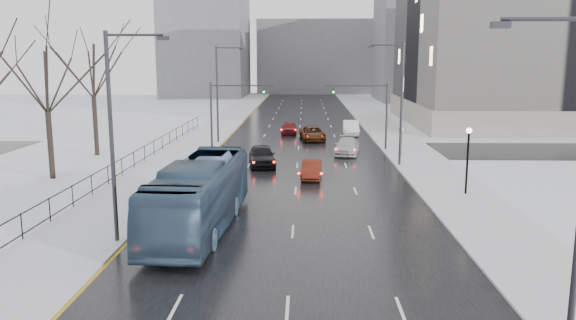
# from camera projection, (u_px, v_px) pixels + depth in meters

# --- Properties ---
(road) EXTENTS (16.00, 150.00, 0.04)m
(road) POSITION_uv_depth(u_px,v_px,m) (300.00, 133.00, 66.05)
(road) COLOR black
(road) RESTS_ON ground
(cross_road) EXTENTS (130.00, 10.00, 0.04)m
(cross_road) POSITION_uv_depth(u_px,v_px,m) (298.00, 150.00, 54.25)
(cross_road) COLOR black
(cross_road) RESTS_ON ground
(sidewalk_left) EXTENTS (5.00, 150.00, 0.16)m
(sidewalk_left) POSITION_uv_depth(u_px,v_px,m) (211.00, 133.00, 66.34)
(sidewalk_left) COLOR silver
(sidewalk_left) RESTS_ON ground
(sidewalk_right) EXTENTS (5.00, 150.00, 0.16)m
(sidewalk_right) POSITION_uv_depth(u_px,v_px,m) (389.00, 133.00, 65.73)
(sidewalk_right) COLOR silver
(sidewalk_right) RESTS_ON ground
(park_strip) EXTENTS (14.00, 150.00, 0.12)m
(park_strip) POSITION_uv_depth(u_px,v_px,m) (131.00, 133.00, 66.62)
(park_strip) COLOR white
(park_strip) RESTS_ON ground
(tree_park_d) EXTENTS (8.75, 8.75, 12.50)m
(tree_park_d) POSITION_uv_depth(u_px,v_px,m) (53.00, 180.00, 41.00)
(tree_park_d) COLOR black
(tree_park_d) RESTS_ON ground
(tree_park_e) EXTENTS (9.45, 9.45, 13.50)m
(tree_park_e) POSITION_uv_depth(u_px,v_px,m) (97.00, 156.00, 50.84)
(tree_park_e) COLOR black
(tree_park_e) RESTS_ON ground
(iron_fence) EXTENTS (0.06, 70.00, 1.30)m
(iron_fence) POSITION_uv_depth(u_px,v_px,m) (97.00, 180.00, 36.76)
(iron_fence) COLOR black
(iron_fence) RESTS_ON sidewalk_left
(streetlight_r_near) EXTENTS (2.95, 0.25, 10.00)m
(streetlight_r_near) POSITION_uv_depth(u_px,v_px,m) (576.00, 173.00, 15.64)
(streetlight_r_near) COLOR #2D2D33
(streetlight_r_near) RESTS_ON ground
(streetlight_r_mid) EXTENTS (2.95, 0.25, 10.00)m
(streetlight_r_mid) POSITION_uv_depth(u_px,v_px,m) (399.00, 98.00, 45.14)
(streetlight_r_mid) COLOR #2D2D33
(streetlight_r_mid) RESTS_ON ground
(streetlight_l_near) EXTENTS (2.95, 0.25, 10.00)m
(streetlight_l_near) POSITION_uv_depth(u_px,v_px,m) (116.00, 127.00, 25.95)
(streetlight_l_near) COLOR #2D2D33
(streetlight_l_near) RESTS_ON ground
(streetlight_l_far) EXTENTS (2.95, 0.25, 10.00)m
(streetlight_l_far) POSITION_uv_depth(u_px,v_px,m) (219.00, 89.00, 57.41)
(streetlight_l_far) COLOR #2D2D33
(streetlight_l_far) RESTS_ON ground
(lamppost_r_mid) EXTENTS (0.36, 0.36, 4.28)m
(lamppost_r_mid) POSITION_uv_depth(u_px,v_px,m) (468.00, 151.00, 35.70)
(lamppost_r_mid) COLOR black
(lamppost_r_mid) RESTS_ON sidewalk_right
(mast_signal_right) EXTENTS (6.10, 0.33, 6.50)m
(mast_signal_right) POSITION_uv_depth(u_px,v_px,m) (376.00, 108.00, 53.30)
(mast_signal_right) COLOR #2D2D33
(mast_signal_right) RESTS_ON ground
(mast_signal_left) EXTENTS (6.10, 0.33, 6.50)m
(mast_signal_left) POSITION_uv_depth(u_px,v_px,m) (222.00, 108.00, 53.72)
(mast_signal_left) COLOR #2D2D33
(mast_signal_left) RESTS_ON ground
(no_uturn_sign) EXTENTS (0.60, 0.06, 2.70)m
(no_uturn_sign) POSITION_uv_depth(u_px,v_px,m) (402.00, 132.00, 49.64)
(no_uturn_sign) COLOR #2D2D33
(no_uturn_sign) RESTS_ON sidewalk_right
(civic_building) EXTENTS (41.00, 31.00, 24.80)m
(civic_building) POSITION_uv_depth(u_px,v_px,m) (563.00, 40.00, 74.83)
(civic_building) COLOR gray
(civic_building) RESTS_ON ground
(bldg_far_right) EXTENTS (24.00, 20.00, 22.00)m
(bldg_far_right) POSITION_uv_depth(u_px,v_px,m) (436.00, 47.00, 117.35)
(bldg_far_right) COLOR slate
(bldg_far_right) RESTS_ON ground
(bldg_far_left) EXTENTS (18.00, 22.00, 28.00)m
(bldg_far_left) POSITION_uv_depth(u_px,v_px,m) (206.00, 35.00, 128.10)
(bldg_far_left) COLOR slate
(bldg_far_left) RESTS_ON ground
(bldg_far_center) EXTENTS (30.00, 18.00, 18.00)m
(bldg_far_center) POSITION_uv_depth(u_px,v_px,m) (318.00, 57.00, 142.99)
(bldg_far_center) COLOR slate
(bldg_far_center) RESTS_ON ground
(bus) EXTENTS (3.66, 13.01, 3.59)m
(bus) POSITION_uv_depth(u_px,v_px,m) (200.00, 195.00, 28.85)
(bus) COLOR #37516C
(bus) RESTS_ON road
(sedan_center_near) EXTENTS (2.71, 5.28, 1.72)m
(sedan_center_near) POSITION_uv_depth(u_px,v_px,m) (262.00, 156.00, 45.96)
(sedan_center_near) COLOR black
(sedan_center_near) RESTS_ON road
(sedan_right_near) EXTENTS (1.65, 4.09, 1.32)m
(sedan_right_near) POSITION_uv_depth(u_px,v_px,m) (312.00, 170.00, 41.22)
(sedan_right_near) COLOR #5C1B0F
(sedan_right_near) RESTS_ON road
(sedan_right_cross) EXTENTS (2.98, 5.51, 1.47)m
(sedan_right_cross) POSITION_uv_depth(u_px,v_px,m) (313.00, 134.00, 60.21)
(sedan_right_cross) COLOR #411D0B
(sedan_right_cross) RESTS_ON road
(sedan_right_far) EXTENTS (2.77, 5.36, 1.49)m
(sedan_right_far) POSITION_uv_depth(u_px,v_px,m) (347.00, 146.00, 51.72)
(sedan_right_far) COLOR #B7B8BB
(sedan_right_far) RESTS_ON road
(sedan_center_far) EXTENTS (1.76, 4.31, 1.47)m
(sedan_center_far) POSITION_uv_depth(u_px,v_px,m) (289.00, 128.00, 65.45)
(sedan_center_far) COLOR maroon
(sedan_center_far) RESTS_ON road
(sedan_right_distant) EXTENTS (1.89, 4.99, 1.63)m
(sedan_right_distant) POSITION_uv_depth(u_px,v_px,m) (351.00, 128.00, 64.86)
(sedan_right_distant) COLOR white
(sedan_right_distant) RESTS_ON road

